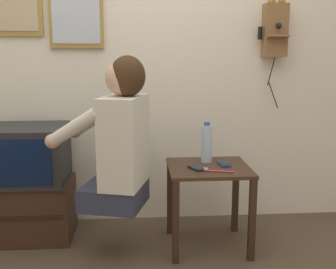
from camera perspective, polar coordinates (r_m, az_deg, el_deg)
The scene contains 11 objects.
wall_back at distance 3.13m, azimuth -5.32°, elevation 11.12°, with size 6.80×0.05×2.55m.
side_table at distance 2.77m, azimuth 5.51°, elevation -6.58°, with size 0.52×0.49×0.55m.
person at distance 2.55m, azimuth -6.54°, elevation -0.40°, with size 0.62×0.52×0.92m.
tv_stand at distance 3.12m, azimuth -18.65°, elevation -9.58°, with size 0.63×0.42×0.40m.
television at distance 3.01m, azimuth -19.08°, elevation -2.53°, with size 0.58×0.47×0.38m.
wall_phone_antique at distance 3.21m, azimuth 14.28°, elevation 13.64°, with size 0.21×0.19×0.80m.
wall_mirror at distance 3.13m, azimuth -12.41°, elevation 16.97°, with size 0.38×0.04×0.61m.
cell_phone_held at distance 2.66m, azimuth 3.84°, elevation -4.58°, with size 0.11×0.14×0.01m.
cell_phone_spare at distance 2.78m, azimuth 7.59°, elevation -3.99°, with size 0.07×0.13×0.01m.
water_bottle at distance 2.81m, azimuth 5.25°, elevation -1.20°, with size 0.07×0.07×0.27m.
toothbrush at distance 2.61m, azimuth 6.61°, elevation -4.90°, with size 0.18×0.06×0.02m.
Camera 1 is at (0.05, -2.10, 1.28)m, focal length 45.00 mm.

